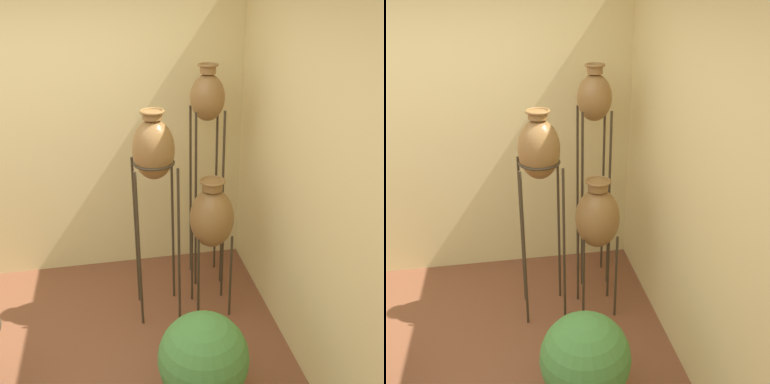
# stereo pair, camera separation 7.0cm
# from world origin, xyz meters

# --- Properties ---
(wall_back) EXTENTS (7.48, 0.06, 2.70)m
(wall_back) POSITION_xyz_m (0.00, 1.77, 1.35)
(wall_back) COLOR beige
(wall_back) RESTS_ON ground_plane
(wall_right) EXTENTS (0.06, 7.48, 2.70)m
(wall_right) POSITION_xyz_m (1.77, 0.00, 1.35)
(wall_right) COLOR beige
(wall_right) RESTS_ON ground_plane
(vase_stand_tall) EXTENTS (0.27, 0.27, 1.92)m
(vase_stand_tall) POSITION_xyz_m (1.33, 1.35, 1.60)
(vase_stand_tall) COLOR #382D1E
(vase_stand_tall) RESTS_ON ground_plane
(vase_stand_medium) EXTENTS (0.32, 0.32, 1.68)m
(vase_stand_medium) POSITION_xyz_m (0.85, 0.95, 1.37)
(vase_stand_medium) COLOR #382D1E
(vase_stand_medium) RESTS_ON ground_plane
(vase_stand_short) EXTENTS (0.34, 0.34, 1.15)m
(vase_stand_short) POSITION_xyz_m (1.27, 0.89, 0.84)
(vase_stand_short) COLOR #382D1E
(vase_stand_short) RESTS_ON ground_plane
(potted_plant) EXTENTS (0.56, 0.56, 0.67)m
(potted_plant) POSITION_xyz_m (1.00, -0.05, 0.36)
(potted_plant) COLOR olive
(potted_plant) RESTS_ON ground_plane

